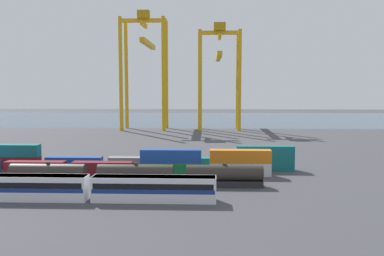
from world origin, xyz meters
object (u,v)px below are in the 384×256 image
Objects in this scene: shipping_container_5 at (240,169)px; gantry_crane_central at (219,66)px; freight_tank_row at (136,175)px; shipping_container_11 at (201,164)px; gantry_crane_west at (145,58)px; shipping_container_1 at (35,168)px; shipping_container_3 at (171,169)px; passenger_train at (90,187)px.

shipping_container_5 is 0.28× the size of gantry_crane_central.
freight_tank_row is 7.49× the size of shipping_container_11.
freight_tank_row is 21.37m from shipping_container_5.
freight_tank_row is 0.93× the size of gantry_crane_west.
shipping_container_1 is 41.44m from shipping_container_5.
shipping_container_5 is at bearing 0.00° from shipping_container_1.
shipping_container_3 is 0.28× the size of gantry_crane_central.
freight_tank_row is at bearing -99.79° from gantry_crane_central.
gantry_crane_west is (8.48, 92.06, 28.53)m from shipping_container_1.
passenger_train is 29.86m from shipping_container_11.
shipping_container_1 is 33.94m from shipping_container_11.
passenger_train is 3.23× the size of shipping_container_1.
gantry_crane_west reaches higher than passenger_train.
gantry_crane_west is at bearing 84.74° from shipping_container_1.
gantry_crane_central is (17.53, 101.61, 24.62)m from freight_tank_row.
passenger_train is at bearing -48.62° from shipping_container_1.
shipping_container_5 and shipping_container_11 have the same top height.
shipping_container_11 is (11.36, 14.76, -0.65)m from freight_tank_row.
passenger_train is 0.86× the size of freight_tank_row.
gantry_crane_west is (-13.61, 101.10, 27.88)m from freight_tank_row.
gantry_crane_central is (39.62, 92.57, 25.27)m from shipping_container_1.
passenger_train is 0.89× the size of gantry_crane_central.
passenger_train is at bearing -85.73° from gantry_crane_west.
passenger_train reaches higher than shipping_container_3.
shipping_container_1 is at bearing 157.75° from freight_tank_row.
shipping_container_5 is (41.44, 0.00, 0.00)m from shipping_container_1.
gantry_crane_central is (-1.82, 92.57, 25.27)m from shipping_container_5.
shipping_container_11 is at bearing 56.02° from passenger_train.
shipping_container_1 is 0.25× the size of gantry_crane_west.
gantry_crane_central is at bearing 0.95° from gantry_crane_west.
passenger_train reaches higher than shipping_container_5.
passenger_train is at bearing -101.57° from gantry_crane_central.
freight_tank_row is 1.03× the size of gantry_crane_central.
shipping_container_3 is at bearing 60.29° from passenger_train.
passenger_train is 21.93m from shipping_container_3.
shipping_container_11 is (33.46, 5.72, 0.00)m from shipping_container_1.
gantry_crane_west is (-8.29, 111.09, 27.68)m from passenger_train.
freight_tank_row reaches higher than passenger_train.
shipping_container_3 is at bearing 0.00° from shipping_container_1.
shipping_container_1 is at bearing 131.38° from passenger_train.
freight_tank_row is at bearing -127.59° from shipping_container_11.
freight_tank_row is at bearing -22.25° from shipping_container_1.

